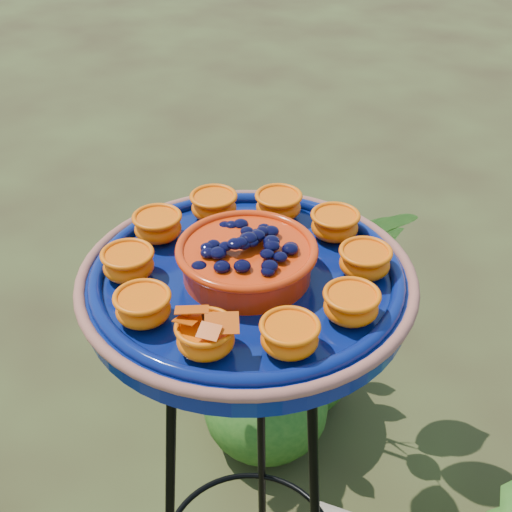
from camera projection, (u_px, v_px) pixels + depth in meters
The scene contains 3 objects.
tripod_stand at pixel (249, 462), 1.33m from camera, with size 0.47×0.47×0.98m.
feeder_dish at pixel (247, 276), 1.09m from camera, with size 0.66×0.66×0.12m.
shrub_back_left at pixel (268, 303), 2.05m from camera, with size 0.71×0.62×0.79m, color #1C4A13.
Camera 1 is at (0.43, -0.63, 1.67)m, focal length 50.00 mm.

